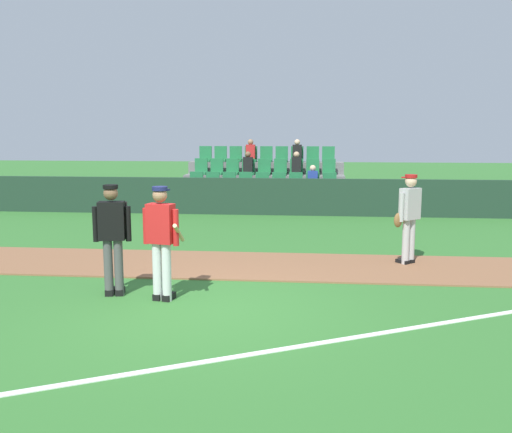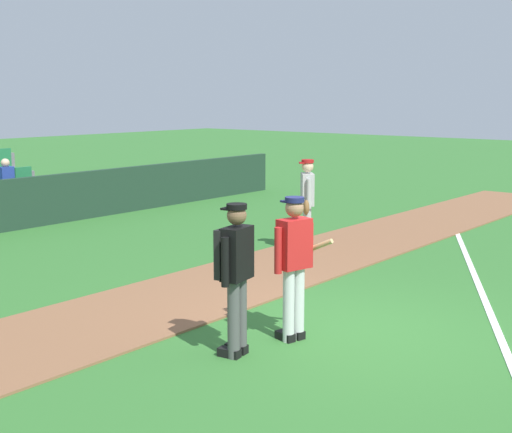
# 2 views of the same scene
# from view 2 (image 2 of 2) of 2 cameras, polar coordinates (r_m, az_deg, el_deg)

# --- Properties ---
(ground_plane) EXTENTS (80.00, 80.00, 0.00)m
(ground_plane) POSITION_cam_2_polar(r_m,az_deg,el_deg) (9.11, 7.40, -9.21)
(ground_plane) COLOR #33702D
(infield_dirt_path) EXTENTS (28.00, 2.23, 0.03)m
(infield_dirt_path) POSITION_cam_2_polar(r_m,az_deg,el_deg) (10.70, -5.00, -6.20)
(infield_dirt_path) COLOR brown
(infield_dirt_path) RESTS_ON ground
(foul_line_chalk) EXTENTS (10.65, 5.72, 0.01)m
(foul_line_chalk) POSITION_cam_2_polar(r_m,az_deg,el_deg) (11.48, 17.56, -5.57)
(foul_line_chalk) COLOR white
(foul_line_chalk) RESTS_ON ground
(batter_red_jersey) EXTENTS (0.62, 0.80, 1.76)m
(batter_red_jersey) POSITION_cam_2_polar(r_m,az_deg,el_deg) (8.51, 3.07, -3.71)
(batter_red_jersey) COLOR silver
(batter_red_jersey) RESTS_ON ground
(umpire_home_plate) EXTENTS (0.58, 0.35, 1.76)m
(umpire_home_plate) POSITION_cam_2_polar(r_m,az_deg,el_deg) (7.99, -1.67, -4.36)
(umpire_home_plate) COLOR #4C4C4C
(umpire_home_plate) RESTS_ON ground
(runner_grey_jersey) EXTENTS (0.58, 0.49, 1.76)m
(runner_grey_jersey) POSITION_cam_2_polar(r_m,az_deg,el_deg) (13.37, 4.11, 1.17)
(runner_grey_jersey) COLOR #B2B2B2
(runner_grey_jersey) RESTS_ON ground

